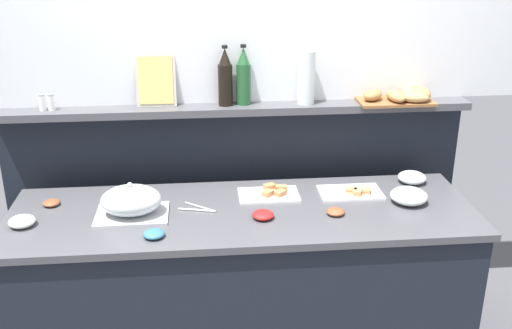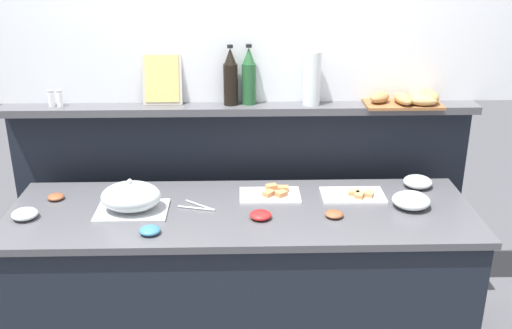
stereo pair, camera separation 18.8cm
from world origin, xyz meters
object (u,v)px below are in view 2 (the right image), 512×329
Objects in this scene: serving_tongs at (199,207)px; pepper_shaker at (59,98)px; glass_bowl_medium at (24,214)px; condiment_bowl_cream at (334,214)px; glass_bowl_small at (411,201)px; wine_bottle_dark at (230,78)px; glass_bowl_large at (417,182)px; serving_cloche at (131,198)px; condiment_bowl_dark at (55,197)px; salt_shaker at (51,98)px; bread_basket at (410,98)px; sandwich_platter_front at (271,194)px; water_carafe at (312,78)px; condiment_bowl_red at (260,215)px; wine_bottle_green at (249,77)px; sandwich_platter_rear at (354,195)px; condiment_bowl_teal at (149,230)px; framed_picture at (162,79)px.

pepper_shaker is at bearing 149.75° from serving_tongs.
condiment_bowl_cream is at bearing -0.85° from glass_bowl_medium.
wine_bottle_dark is (-0.87, 0.46, 0.50)m from glass_bowl_small.
condiment_bowl_cream is at bearing -145.36° from glass_bowl_large.
serving_cloche is 0.43m from condiment_bowl_dark.
condiment_bowl_cream is at bearing -20.98° from salt_shaker.
glass_bowl_large is 1.23× the size of glass_bowl_medium.
bread_basket is at bearing 98.38° from glass_bowl_large.
water_carafe is (0.22, 0.30, 0.52)m from sandwich_platter_front.
glass_bowl_small reaches higher than condiment_bowl_red.
salt_shaker is (-0.46, 0.46, 0.36)m from serving_cloche.
wine_bottle_green is at bearing 7.18° from wine_bottle_dark.
condiment_bowl_red is 0.25× the size of bread_basket.
water_carafe is (0.90, 0.46, 0.46)m from serving_cloche.
serving_cloche is at bearing -44.94° from salt_shaker.
sandwich_platter_rear reaches higher than serving_tongs.
condiment_bowl_red is 0.78m from wine_bottle_dark.
water_carafe is at bearing 121.77° from sandwich_platter_rear.
condiment_bowl_teal is 0.89m from framed_picture.
glass_bowl_large is 0.55× the size of framed_picture.
glass_bowl_medium reaches higher than condiment_bowl_teal.
condiment_bowl_red is at bearing -117.39° from water_carafe.
wine_bottle_dark reaches higher than serving_tongs.
wine_bottle_dark is at bearing 62.95° from condiment_bowl_teal.
framed_picture is at bearing 90.18° from condiment_bowl_teal.
bread_basket is (0.81, 0.53, 0.41)m from condiment_bowl_red.
sandwich_platter_front is 0.64m from wine_bottle_dark.
glass_bowl_small is at bearing -12.72° from sandwich_platter_front.
bread_basket is at bearing 48.76° from condiment_bowl_cream.
wine_bottle_green is at bearing 124.37° from condiment_bowl_cream.
glass_bowl_medium is 0.67m from salt_shaker.
pepper_shaker is at bearing 158.41° from condiment_bowl_cream.
condiment_bowl_dark is 0.20× the size of bread_basket.
serving_cloche is 0.33m from serving_tongs.
glass_bowl_large is 1.92m from pepper_shaker.
sandwich_platter_rear is 0.37m from glass_bowl_large.
glass_bowl_large is 0.26m from glass_bowl_small.
sandwich_platter_front is 0.89m from bread_basket.
glass_bowl_medium is at bearing -169.07° from sandwich_platter_front.
glass_bowl_small is 2.22× the size of condiment_bowl_dark.
glass_bowl_medium is at bearing -165.21° from bread_basket.
pepper_shaker reaches higher than glass_bowl_large.
wine_bottle_green is (0.45, 0.71, 0.52)m from condiment_bowl_teal.
glass_bowl_small is at bearing -21.62° from framed_picture.
wine_bottle_dark is at bearing 45.15° from serving_cloche.
sandwich_platter_front is at bearing 75.54° from condiment_bowl_red.
condiment_bowl_cream is at bearing -48.92° from wine_bottle_dark.
condiment_bowl_red is at bearing -22.40° from serving_tongs.
condiment_bowl_dark is at bearing -160.85° from wine_bottle_green.
bread_basket is (1.82, 0.29, 0.41)m from condiment_bowl_dark.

